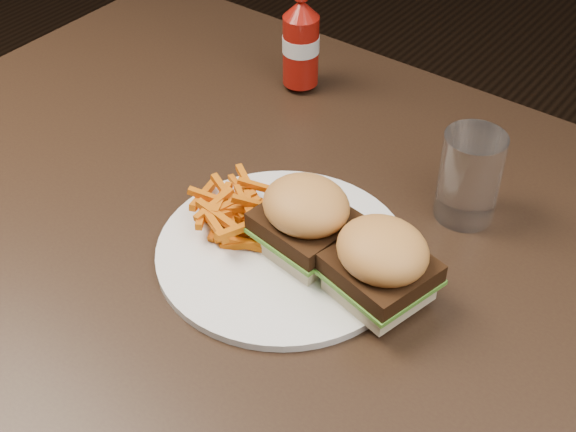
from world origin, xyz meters
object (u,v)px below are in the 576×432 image
Objects in this scene: plate at (283,251)px; ketchup_bottle at (301,50)px; tumbler at (469,177)px; dining_table at (297,239)px.

plate is 0.36m from ketchup_bottle.
ketchup_bottle is (-0.19, 0.30, 0.06)m from plate.
tumbler is (0.13, 0.19, 0.05)m from plate.
ketchup_bottle and tumbler have the same top height.
tumbler is at bearing 55.28° from plate.
ketchup_bottle reaches higher than plate.
ketchup_bottle reaches higher than dining_table.
ketchup_bottle is 0.34m from tumbler.
ketchup_bottle is (-0.18, 0.25, 0.08)m from dining_table.
plate reaches higher than dining_table.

